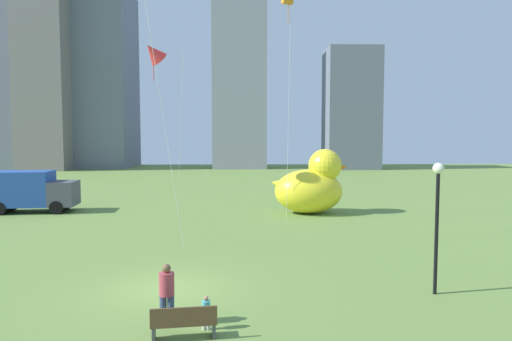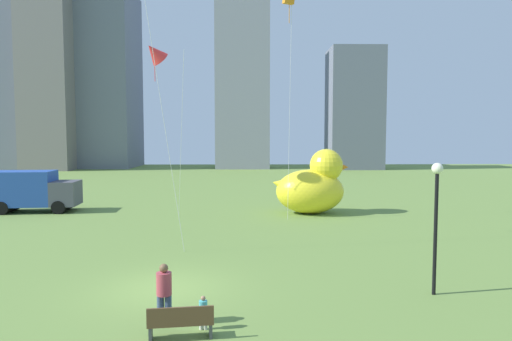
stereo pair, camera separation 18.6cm
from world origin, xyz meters
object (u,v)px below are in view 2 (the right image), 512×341
(person_child, at_px, (203,311))
(kite_red, at_px, (155,53))
(park_bench, at_px, (181,322))
(box_truck, at_px, (32,191))
(giant_inflatable_duck, at_px, (313,186))
(lamppost, at_px, (436,204))
(person_adult, at_px, (164,291))

(person_child, distance_m, kite_red, 19.00)
(park_bench, xyz_separation_m, box_truck, (-13.24, 20.25, 0.97))
(park_bench, relative_size, giant_inflatable_duck, 0.33)
(park_bench, height_order, kite_red, kite_red)
(lamppost, xyz_separation_m, kite_red, (-11.73, 13.11, 7.18))
(giant_inflatable_duck, relative_size, kite_red, 0.48)
(person_child, xyz_separation_m, box_truck, (-13.76, 19.64, 0.93))
(person_adult, relative_size, kite_red, 0.16)
(person_child, distance_m, giant_inflatable_duck, 19.60)
(box_truck, bearing_deg, person_adult, -56.76)
(giant_inflatable_duck, xyz_separation_m, kite_red, (-9.95, -2.98, 8.34))
(lamppost, bearing_deg, park_bench, -157.66)
(lamppost, bearing_deg, giant_inflatable_duck, 96.31)
(box_truck, xyz_separation_m, kite_red, (9.42, -3.89, 8.76))
(lamppost, height_order, box_truck, lamppost)
(person_child, relative_size, box_truck, 0.15)
(person_child, xyz_separation_m, lamppost, (7.39, 2.64, 2.51))
(lamppost, bearing_deg, kite_red, 131.81)
(box_truck, bearing_deg, lamppost, -38.80)
(person_child, relative_size, lamppost, 0.21)
(person_child, bearing_deg, kite_red, 105.42)
(person_child, height_order, box_truck, box_truck)
(park_bench, relative_size, person_child, 1.86)
(person_adult, bearing_deg, person_child, -17.39)
(person_adult, xyz_separation_m, box_truck, (-12.65, 19.30, 0.49))
(lamppost, bearing_deg, person_adult, -164.92)
(park_bench, relative_size, lamppost, 0.40)
(park_bench, distance_m, person_adult, 1.22)
(park_bench, bearing_deg, lamppost, 22.34)
(person_adult, bearing_deg, kite_red, 101.84)
(park_bench, relative_size, kite_red, 0.16)
(person_child, height_order, kite_red, kite_red)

